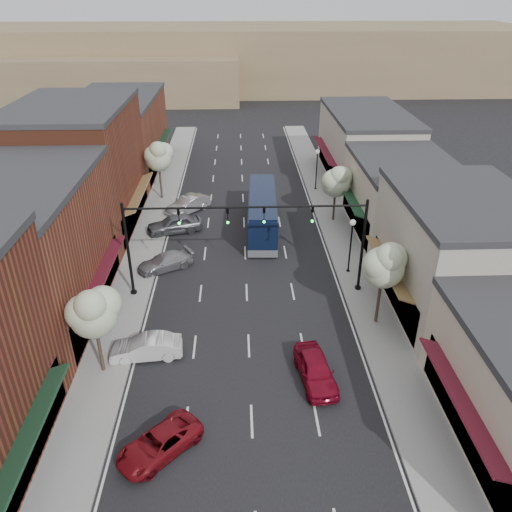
{
  "coord_description": "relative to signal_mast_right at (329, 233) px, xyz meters",
  "views": [
    {
      "loc": [
        -0.46,
        -22.09,
        19.36
      ],
      "look_at": [
        0.72,
        9.39,
        2.2
      ],
      "focal_mm": 35.0,
      "sensor_mm": 36.0,
      "label": 1
    }
  ],
  "objects": [
    {
      "name": "red_hatchback",
      "position": [
        -2.01,
        -9.15,
        -3.88
      ],
      "size": [
        2.32,
        4.58,
        1.49
      ],
      "primitive_type": "imported",
      "rotation": [
        0.0,
        0.0,
        0.13
      ],
      "color": "maroon",
      "rests_on": "ground"
    },
    {
      "name": "tree_left_near",
      "position": [
        -13.87,
        -8.05,
        -0.4
      ],
      "size": [
        2.85,
        2.65,
        5.69
      ],
      "color": "#47382B",
      "rests_on": "ground"
    },
    {
      "name": "bldg_right_midnear",
      "position": [
        8.1,
        -2.0,
        -0.72
      ],
      "size": [
        9.14,
        12.1,
        7.9
      ],
      "color": "#B0A697",
      "rests_on": "ground"
    },
    {
      "name": "sidewalk_right",
      "position": [
        2.78,
        10.5,
        -4.55
      ],
      "size": [
        2.8,
        73.0,
        0.15
      ],
      "primitive_type": "cube",
      "color": "gray",
      "rests_on": "ground"
    },
    {
      "name": "parked_car_a",
      "position": [
        -9.97,
        -13.72,
        -4.04
      ],
      "size": [
        4.36,
        4.35,
        1.17
      ],
      "primitive_type": "imported",
      "rotation": [
        0.0,
        0.0,
        -0.79
      ],
      "color": "maroon",
      "rests_on": "ground"
    },
    {
      "name": "coach_bus",
      "position": [
        -4.01,
        10.32,
        -2.85
      ],
      "size": [
        2.86,
        11.15,
        3.39
      ],
      "rotation": [
        0.0,
        0.0,
        -0.04
      ],
      "color": "black",
      "rests_on": "ground"
    },
    {
      "name": "bldg_left_midnear",
      "position": [
        -19.85,
        -2.0,
        0.03
      ],
      "size": [
        10.14,
        14.1,
        9.4
      ],
      "color": "brown",
      "rests_on": "ground"
    },
    {
      "name": "parked_car_b",
      "position": [
        -11.64,
        -6.8,
        -3.94
      ],
      "size": [
        4.29,
        1.85,
        1.37
      ],
      "primitive_type": "imported",
      "rotation": [
        0.0,
        0.0,
        -1.47
      ],
      "color": "silver",
      "rests_on": "ground"
    },
    {
      "name": "bldg_right_midfar",
      "position": [
        8.08,
        10.0,
        -1.46
      ],
      "size": [
        9.14,
        12.1,
        6.4
      ],
      "color": "#BEB197",
      "rests_on": "ground"
    },
    {
      "name": "hill_near",
      "position": [
        -30.62,
        70.0,
        -0.62
      ],
      "size": [
        50.0,
        20.0,
        8.0
      ],
      "primitive_type": "cube",
      "color": "#7A6647",
      "rests_on": "ground"
    },
    {
      "name": "tree_right_far",
      "position": [
        2.73,
        11.95,
        -0.63
      ],
      "size": [
        2.85,
        2.65,
        5.43
      ],
      "color": "#47382B",
      "rests_on": "ground"
    },
    {
      "name": "curb_left",
      "position": [
        -12.62,
        10.5,
        -4.55
      ],
      "size": [
        0.25,
        73.0,
        0.17
      ],
      "primitive_type": "cube",
      "color": "gray",
      "rests_on": "ground"
    },
    {
      "name": "signal_mast_left",
      "position": [
        -11.24,
        0.0,
        0.0
      ],
      "size": [
        8.22,
        0.46,
        7.0
      ],
      "color": "black",
      "rests_on": "ground"
    },
    {
      "name": "ground",
      "position": [
        -5.62,
        -8.0,
        -4.62
      ],
      "size": [
        160.0,
        160.0,
        0.0
      ],
      "primitive_type": "plane",
      "color": "black",
      "rests_on": "ground"
    },
    {
      "name": "lamp_post_far",
      "position": [
        2.18,
        20.0,
        -1.62
      ],
      "size": [
        0.44,
        0.44,
        4.44
      ],
      "color": "black",
      "rests_on": "ground"
    },
    {
      "name": "parked_car_d",
      "position": [
        -11.79,
        10.11,
        -3.81
      ],
      "size": [
        5.13,
        3.2,
        1.63
      ],
      "primitive_type": "imported",
      "rotation": [
        0.0,
        0.0,
        -1.28
      ],
      "color": "#515258",
      "rests_on": "ground"
    },
    {
      "name": "bldg_right_far",
      "position": [
        8.09,
        24.0,
        -0.96
      ],
      "size": [
        9.14,
        16.1,
        7.4
      ],
      "color": "#B0A697",
      "rests_on": "ground"
    },
    {
      "name": "signal_mast_right",
      "position": [
        0.0,
        0.0,
        0.0
      ],
      "size": [
        8.22,
        0.46,
        7.0
      ],
      "color": "black",
      "rests_on": "ground"
    },
    {
      "name": "tree_left_far",
      "position": [
        -13.87,
        17.95,
        -0.02
      ],
      "size": [
        2.85,
        2.65,
        6.13
      ],
      "color": "#47382B",
      "rests_on": "ground"
    },
    {
      "name": "tree_right_near",
      "position": [
        2.73,
        -4.05,
        -0.17
      ],
      "size": [
        2.85,
        2.65,
        5.95
      ],
      "color": "#47382B",
      "rests_on": "ground"
    },
    {
      "name": "sidewalk_left",
      "position": [
        -14.02,
        10.5,
        -4.55
      ],
      "size": [
        2.8,
        73.0,
        0.15
      ],
      "primitive_type": "cube",
      "color": "gray",
      "rests_on": "ground"
    },
    {
      "name": "curb_right",
      "position": [
        1.38,
        10.5,
        -4.55
      ],
      "size": [
        0.25,
        73.0,
        0.17
      ],
      "primitive_type": "cube",
      "color": "gray",
      "rests_on": "ground"
    },
    {
      "name": "bldg_left_far",
      "position": [
        -19.84,
        28.0,
        -0.46
      ],
      "size": [
        10.14,
        18.1,
        8.4
      ],
      "color": "brown",
      "rests_on": "ground"
    },
    {
      "name": "parked_car_e",
      "position": [
        -10.95,
        14.61,
        -3.85
      ],
      "size": [
        4.35,
        4.54,
        1.54
      ],
      "primitive_type": "imported",
      "rotation": [
        0.0,
        0.0,
        -0.74
      ],
      "color": "#A6A5AB",
      "rests_on": "ground"
    },
    {
      "name": "hill_far",
      "position": [
        -5.62,
        82.0,
        1.38
      ],
      "size": [
        120.0,
        30.0,
        12.0
      ],
      "primitive_type": "cube",
      "color": "#7A6647",
      "rests_on": "ground"
    },
    {
      "name": "bldg_left_midfar",
      "position": [
        -19.86,
        12.0,
        0.78
      ],
      "size": [
        10.14,
        14.1,
        10.9
      ],
      "color": "brown",
      "rests_on": "ground"
    },
    {
      "name": "lamp_post_near",
      "position": [
        2.18,
        2.5,
        -1.62
      ],
      "size": [
        0.44,
        0.44,
        4.44
      ],
      "color": "black",
      "rests_on": "ground"
    },
    {
      "name": "parked_car_c",
      "position": [
        -11.82,
        3.59,
        -3.99
      ],
      "size": [
        4.65,
        3.68,
        1.26
      ],
      "primitive_type": "imported",
      "rotation": [
        0.0,
        0.0,
        -1.06
      ],
      "color": "gray",
      "rests_on": "ground"
    }
  ]
}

